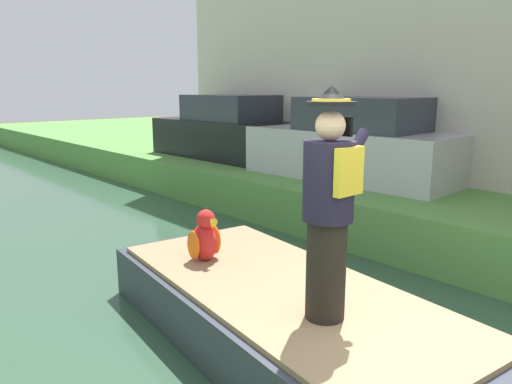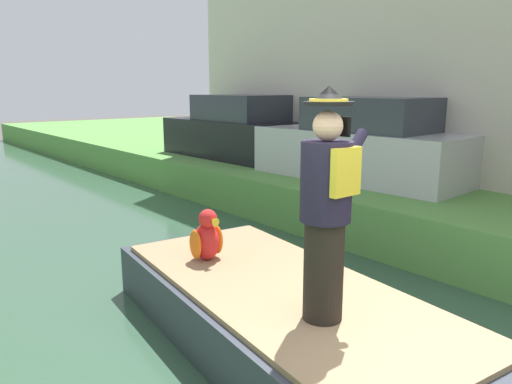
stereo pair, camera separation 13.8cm
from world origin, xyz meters
name	(u,v)px [view 1 (the left image)]	position (x,y,z in m)	size (l,w,h in m)	color
boat	(283,315)	(0.00, 1.53, 0.40)	(2.29, 4.38, 0.61)	#333842
person_pirate	(329,207)	(-0.21, 0.83, 1.64)	(0.61, 0.42, 1.85)	black
parrot_plush	(205,238)	(-0.15, 2.59, 0.95)	(0.36, 0.35, 0.57)	red
parked_car_silver	(354,145)	(4.33, 4.05, 1.50)	(1.90, 4.08, 1.50)	#B7B7BC
parked_car_dark	(227,131)	(4.33, 7.89, 1.50)	(1.79, 4.04, 1.50)	black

